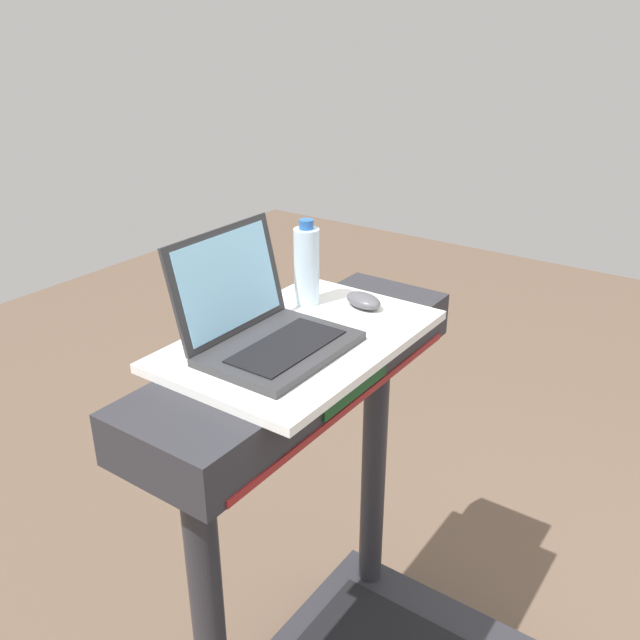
# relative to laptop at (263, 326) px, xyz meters

# --- Properties ---
(desk_board) EXTENTS (0.60, 0.40, 0.02)m
(desk_board) POSITION_rel_laptop_xyz_m (0.09, -0.03, -0.06)
(desk_board) COLOR white
(desk_board) RESTS_ON treadmill_base
(laptop) EXTENTS (0.31, 0.28, 0.24)m
(laptop) POSITION_rel_laptop_xyz_m (0.00, 0.00, 0.00)
(laptop) COLOR #2D2D30
(laptop) RESTS_ON desk_board
(computer_mouse) EXTENTS (0.08, 0.11, 0.03)m
(computer_mouse) POSITION_rel_laptop_xyz_m (0.30, -0.06, -0.03)
(computer_mouse) COLOR #4C4C51
(computer_mouse) RESTS_ON desk_board
(water_bottle) EXTENTS (0.06, 0.06, 0.21)m
(water_bottle) POSITION_rel_laptop_xyz_m (0.24, 0.07, 0.05)
(water_bottle) COLOR silver
(water_bottle) RESTS_ON desk_board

